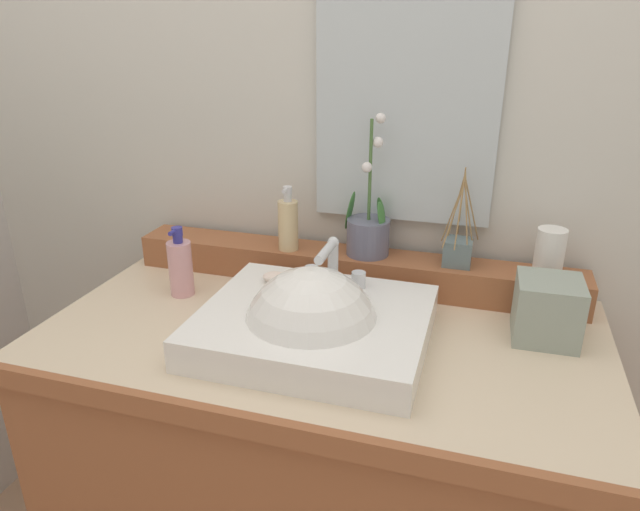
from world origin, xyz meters
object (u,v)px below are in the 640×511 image
object	(u,v)px
potted_plant	(368,230)
tumbler_cup	(550,252)
soap_bar	(277,278)
tissue_box	(547,310)
soap_dispenser	(288,224)
lotion_bottle	(181,267)
sink_basin	(315,331)
reed_diffuser	(458,250)

from	to	relation	value
potted_plant	tumbler_cup	xyz separation A→B (m)	(0.42, -0.00, -0.01)
soap_bar	tissue_box	xyz separation A→B (m)	(0.58, 0.04, -0.01)
tumbler_cup	potted_plant	bearing A→B (deg)	179.47
soap_bar	soap_dispenser	size ratio (longest dim) A/B	0.43
soap_bar	lotion_bottle	distance (m)	0.25
sink_basin	tissue_box	bearing A→B (deg)	19.94
tissue_box	reed_diffuser	bearing A→B (deg)	142.51
soap_bar	reed_diffuser	world-z (taller)	reed_diffuser
reed_diffuser	tissue_box	size ratio (longest dim) A/B	1.79
soap_dispenser	tissue_box	xyz separation A→B (m)	(0.62, -0.13, -0.08)
lotion_bottle	tumbler_cup	bearing A→B (deg)	12.53
soap_bar	soap_dispenser	xyz separation A→B (m)	(-0.03, 0.17, 0.07)
soap_dispenser	reed_diffuser	xyz separation A→B (m)	(0.42, 0.02, -0.03)
tissue_box	soap_bar	bearing A→B (deg)	-175.76
soap_dispenser	reed_diffuser	bearing A→B (deg)	3.16
soap_bar	reed_diffuser	distance (m)	0.43
soap_bar	soap_dispenser	world-z (taller)	soap_dispenser
reed_diffuser	tissue_box	world-z (taller)	reed_diffuser
soap_bar	reed_diffuser	bearing A→B (deg)	26.95
soap_dispenser	tissue_box	bearing A→B (deg)	-11.81
potted_plant	lotion_bottle	bearing A→B (deg)	-155.55
tumbler_cup	tissue_box	xyz separation A→B (m)	(-0.00, -0.15, -0.07)
soap_bar	lotion_bottle	size ratio (longest dim) A/B	0.41
tumbler_cup	reed_diffuser	world-z (taller)	reed_diffuser
potted_plant	reed_diffuser	xyz separation A→B (m)	(0.22, -0.00, -0.03)
soap_bar	potted_plant	distance (m)	0.27
soap_bar	tumbler_cup	bearing A→B (deg)	18.49
soap_dispenser	reed_diffuser	world-z (taller)	reed_diffuser
sink_basin	tumbler_cup	world-z (taller)	tumbler_cup
sink_basin	reed_diffuser	world-z (taller)	reed_diffuser
soap_bar	tissue_box	bearing A→B (deg)	4.24
lotion_bottle	sink_basin	bearing A→B (deg)	-19.01
sink_basin	reed_diffuser	distance (m)	0.42
soap_dispenser	soap_bar	bearing A→B (deg)	-78.62
potted_plant	lotion_bottle	size ratio (longest dim) A/B	1.99
potted_plant	reed_diffuser	world-z (taller)	potted_plant
potted_plant	sink_basin	bearing A→B (deg)	-96.72
sink_basin	soap_bar	world-z (taller)	sink_basin
soap_bar	tumbler_cup	xyz separation A→B (m)	(0.59, 0.20, 0.06)
soap_dispenser	tumbler_cup	distance (m)	0.62
tissue_box	potted_plant	bearing A→B (deg)	159.40
sink_basin	tissue_box	size ratio (longest dim) A/B	3.51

